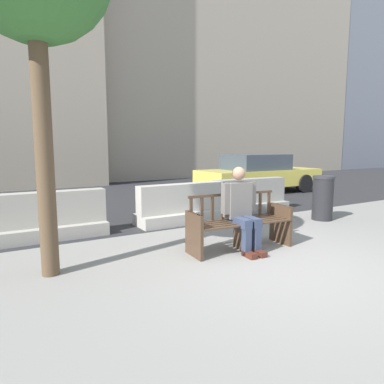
{
  "coord_description": "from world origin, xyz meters",
  "views": [
    {
      "loc": [
        -3.41,
        -3.19,
        1.63
      ],
      "look_at": [
        -0.06,
        2.47,
        0.75
      ],
      "focal_mm": 32.0,
      "sensor_mm": 36.0,
      "label": 1
    }
  ],
  "objects_px": {
    "jersey_barrier_centre": "(182,207)",
    "jersey_barrier_left": "(48,220)",
    "seated_person": "(241,207)",
    "car_taxi_near": "(258,174)",
    "street_bench": "(239,225)",
    "jersey_barrier_right": "(250,199)",
    "trash_bin": "(323,198)"
  },
  "relations": [
    {
      "from": "jersey_barrier_centre",
      "to": "jersey_barrier_left",
      "type": "xyz_separation_m",
      "value": [
        -2.67,
        0.09,
        0.0
      ]
    },
    {
      "from": "seated_person",
      "to": "car_taxi_near",
      "type": "relative_size",
      "value": 0.29
    },
    {
      "from": "seated_person",
      "to": "street_bench",
      "type": "bearing_deg",
      "value": 72.48
    },
    {
      "from": "jersey_barrier_right",
      "to": "car_taxi_near",
      "type": "height_order",
      "value": "car_taxi_near"
    },
    {
      "from": "street_bench",
      "to": "jersey_barrier_left",
      "type": "xyz_separation_m",
      "value": [
        -2.52,
        2.23,
        -0.06
      ]
    },
    {
      "from": "seated_person",
      "to": "trash_bin",
      "type": "height_order",
      "value": "seated_person"
    },
    {
      "from": "jersey_barrier_right",
      "to": "trash_bin",
      "type": "distance_m",
      "value": 1.73
    },
    {
      "from": "jersey_barrier_left",
      "to": "car_taxi_near",
      "type": "height_order",
      "value": "car_taxi_near"
    },
    {
      "from": "seated_person",
      "to": "jersey_barrier_centre",
      "type": "distance_m",
      "value": 2.23
    },
    {
      "from": "street_bench",
      "to": "jersey_barrier_left",
      "type": "height_order",
      "value": "street_bench"
    },
    {
      "from": "street_bench",
      "to": "jersey_barrier_right",
      "type": "height_order",
      "value": "street_bench"
    },
    {
      "from": "jersey_barrier_left",
      "to": "street_bench",
      "type": "bearing_deg",
      "value": -41.49
    },
    {
      "from": "seated_person",
      "to": "jersey_barrier_left",
      "type": "bearing_deg",
      "value": 137.6
    },
    {
      "from": "jersey_barrier_left",
      "to": "jersey_barrier_right",
      "type": "distance_m",
      "value": 4.68
    },
    {
      "from": "jersey_barrier_right",
      "to": "seated_person",
      "type": "bearing_deg",
      "value": -132.64
    },
    {
      "from": "jersey_barrier_centre",
      "to": "trash_bin",
      "type": "distance_m",
      "value": 3.14
    },
    {
      "from": "seated_person",
      "to": "jersey_barrier_right",
      "type": "height_order",
      "value": "seated_person"
    },
    {
      "from": "street_bench",
      "to": "jersey_barrier_centre",
      "type": "relative_size",
      "value": 0.86
    },
    {
      "from": "jersey_barrier_left",
      "to": "jersey_barrier_right",
      "type": "relative_size",
      "value": 0.99
    },
    {
      "from": "street_bench",
      "to": "seated_person",
      "type": "relative_size",
      "value": 1.31
    },
    {
      "from": "jersey_barrier_centre",
      "to": "jersey_barrier_left",
      "type": "height_order",
      "value": "same"
    },
    {
      "from": "jersey_barrier_left",
      "to": "car_taxi_near",
      "type": "bearing_deg",
      "value": 20.6
    },
    {
      "from": "car_taxi_near",
      "to": "trash_bin",
      "type": "relative_size",
      "value": 4.53
    },
    {
      "from": "jersey_barrier_centre",
      "to": "trash_bin",
      "type": "bearing_deg",
      "value": -25.51
    },
    {
      "from": "jersey_barrier_left",
      "to": "jersey_barrier_right",
      "type": "xyz_separation_m",
      "value": [
        4.68,
        0.07,
        0.0
      ]
    },
    {
      "from": "jersey_barrier_right",
      "to": "car_taxi_near",
      "type": "relative_size",
      "value": 0.46
    },
    {
      "from": "street_bench",
      "to": "car_taxi_near",
      "type": "xyz_separation_m",
      "value": [
        4.8,
        4.99,
        0.27
      ]
    },
    {
      "from": "jersey_barrier_centre",
      "to": "car_taxi_near",
      "type": "bearing_deg",
      "value": 31.41
    },
    {
      "from": "street_bench",
      "to": "jersey_barrier_left",
      "type": "relative_size",
      "value": 0.86
    },
    {
      "from": "seated_person",
      "to": "trash_bin",
      "type": "relative_size",
      "value": 1.34
    },
    {
      "from": "jersey_barrier_centre",
      "to": "jersey_barrier_right",
      "type": "height_order",
      "value": "same"
    },
    {
      "from": "jersey_barrier_right",
      "to": "trash_bin",
      "type": "xyz_separation_m",
      "value": [
        0.82,
        -1.51,
        0.15
      ]
    }
  ]
}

